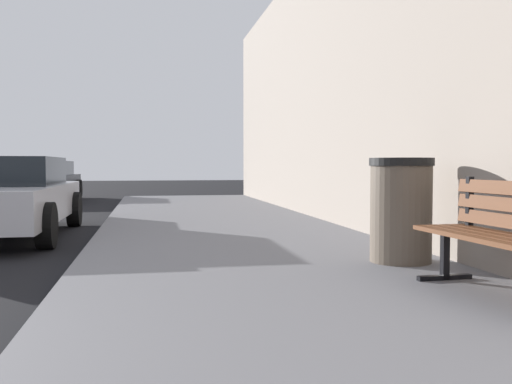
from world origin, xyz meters
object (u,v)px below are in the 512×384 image
(bench, at_px, (507,229))
(car_black, at_px, (43,181))
(trash_bin, at_px, (401,210))
(car_silver, at_px, (3,196))

(bench, relative_size, car_black, 0.36)
(trash_bin, distance_m, car_black, 14.66)
(bench, bearing_deg, car_silver, 128.04)
(bench, height_order, trash_bin, trash_bin)
(trash_bin, relative_size, car_silver, 0.23)
(bench, height_order, car_silver, car_silver)
(trash_bin, xyz_separation_m, car_silver, (-4.79, 4.15, -0.04))
(car_silver, height_order, car_black, same)
(bench, relative_size, car_silver, 0.35)
(bench, xyz_separation_m, trash_bin, (-0.10, 1.60, 0.02))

